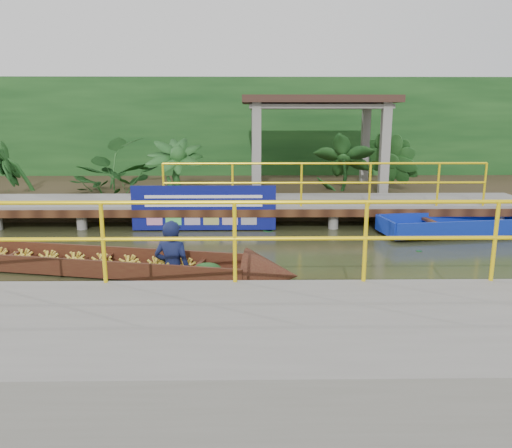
{
  "coord_description": "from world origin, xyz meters",
  "views": [
    {
      "loc": [
        0.97,
        -8.94,
        2.68
      ],
      "look_at": [
        1.11,
        0.5,
        0.6
      ],
      "focal_mm": 35.0,
      "sensor_mm": 36.0,
      "label": 1
    }
  ],
  "objects": [
    {
      "name": "foliage_backdrop",
      "position": [
        0.0,
        10.0,
        2.0
      ],
      "size": [
        30.0,
        0.8,
        4.0
      ],
      "primitive_type": "cube",
      "color": "#123915",
      "rests_on": "ground"
    },
    {
      "name": "near_dock",
      "position": [
        1.0,
        -4.2,
        0.3
      ],
      "size": [
        18.0,
        2.4,
        1.73
      ],
      "color": "slate",
      "rests_on": "ground"
    },
    {
      "name": "vendor_boat",
      "position": [
        -2.05,
        -0.45,
        0.27
      ],
      "size": [
        8.64,
        2.62,
        2.13
      ],
      "rotation": [
        0.0,
        0.0,
        -0.21
      ],
      "color": "#3A150F",
      "rests_on": "ground"
    },
    {
      "name": "blue_banner",
      "position": [
        -0.07,
        2.48,
        0.56
      ],
      "size": [
        3.36,
        0.04,
        1.05
      ],
      "color": "navy",
      "rests_on": "ground"
    },
    {
      "name": "land_strip",
      "position": [
        0.0,
        7.5,
        0.23
      ],
      "size": [
        30.0,
        8.0,
        0.45
      ],
      "primitive_type": "cube",
      "color": "#302618",
      "rests_on": "ground"
    },
    {
      "name": "tropical_plants",
      "position": [
        -1.45,
        5.3,
        1.24
      ],
      "size": [
        14.26,
        1.26,
        1.57
      ],
      "color": "#123915",
      "rests_on": "ground"
    },
    {
      "name": "moored_blue_boat",
      "position": [
        6.67,
        2.17,
        0.17
      ],
      "size": [
        4.15,
        1.61,
        0.96
      ],
      "rotation": [
        0.0,
        0.0,
        0.15
      ],
      "color": "#0E259B",
      "rests_on": "ground"
    },
    {
      "name": "ground",
      "position": [
        0.0,
        0.0,
        0.0
      ],
      "size": [
        80.0,
        80.0,
        0.0
      ],
      "primitive_type": "plane",
      "color": "#2A2E17",
      "rests_on": "ground"
    },
    {
      "name": "pavilion",
      "position": [
        3.0,
        6.3,
        2.82
      ],
      "size": [
        4.4,
        3.0,
        3.0
      ],
      "color": "slate",
      "rests_on": "ground"
    },
    {
      "name": "far_dock",
      "position": [
        0.02,
        3.43,
        0.48
      ],
      "size": [
        16.0,
        2.06,
        1.66
      ],
      "color": "slate",
      "rests_on": "ground"
    }
  ]
}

